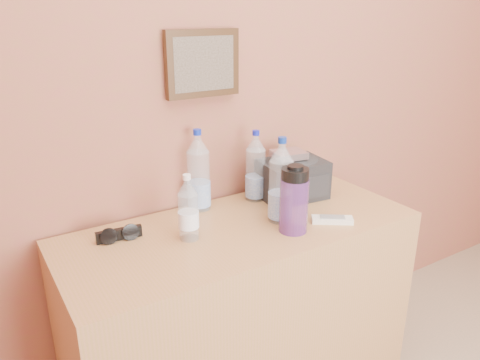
% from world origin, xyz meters
% --- Properties ---
extents(picture_frame, '(0.30, 0.03, 0.25)m').
position_xyz_m(picture_frame, '(-0.25, 1.98, 1.40)').
color(picture_frame, '#382311').
rests_on(picture_frame, room_shell).
extents(dresser, '(1.34, 0.56, 0.84)m').
position_xyz_m(dresser, '(-0.25, 1.70, 0.42)').
color(dresser, '#A47F5A').
rests_on(dresser, ground).
extents(pet_large_b, '(0.09, 0.09, 0.33)m').
position_xyz_m(pet_large_b, '(-0.31, 1.93, 0.98)').
color(pet_large_b, white).
rests_on(pet_large_b, dresser).
extents(pet_large_c, '(0.08, 0.08, 0.30)m').
position_xyz_m(pet_large_c, '(-0.06, 1.89, 0.97)').
color(pet_large_c, white).
rests_on(pet_large_c, dresser).
extents(pet_large_d, '(0.09, 0.09, 0.33)m').
position_xyz_m(pet_large_d, '(-0.10, 1.67, 0.98)').
color(pet_large_d, silver).
rests_on(pet_large_d, dresser).
extents(pet_small, '(0.07, 0.07, 0.24)m').
position_xyz_m(pet_small, '(-0.46, 1.72, 0.94)').
color(pet_small, silver).
rests_on(pet_small, dresser).
extents(nalgene_bottle, '(0.10, 0.10, 0.25)m').
position_xyz_m(nalgene_bottle, '(-0.11, 1.57, 0.96)').
color(nalgene_bottle, '#653080').
rests_on(nalgene_bottle, dresser).
extents(sunglasses, '(0.16, 0.08, 0.04)m').
position_xyz_m(sunglasses, '(-0.67, 1.84, 0.86)').
color(sunglasses, black).
rests_on(sunglasses, dresser).
extents(ac_remote, '(0.15, 0.13, 0.02)m').
position_xyz_m(ac_remote, '(0.06, 1.55, 0.85)').
color(ac_remote, silver).
rests_on(ac_remote, dresser).
extents(toiletry_bag, '(0.29, 0.22, 0.18)m').
position_xyz_m(toiletry_bag, '(0.08, 1.83, 0.93)').
color(toiletry_bag, black).
rests_on(toiletry_bag, dresser).
extents(foil_packet, '(0.15, 0.13, 0.03)m').
position_xyz_m(foil_packet, '(0.06, 1.82, 1.03)').
color(foil_packet, white).
rests_on(foil_packet, toiletry_bag).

